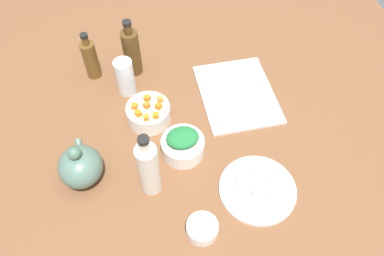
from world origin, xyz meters
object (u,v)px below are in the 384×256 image
object	(u,v)px
bowl_small_side	(202,229)
bottle_2	(91,59)
plate_tofu	(257,189)
cutting_board	(237,94)
teapot	(80,166)
drinking_glass_0	(125,77)
bowl_greens	(183,146)
bowl_carrots	(149,113)
bottle_0	(132,52)
bottle_1	(149,168)

from	to	relation	value
bowl_small_side	bottle_2	bearing A→B (deg)	21.68
plate_tofu	bowl_small_side	size ratio (longest dim) A/B	2.60
cutting_board	teapot	bearing A→B (deg)	113.02
drinking_glass_0	bowl_greens	bearing A→B (deg)	-153.47
bowl_carrots	bottle_0	bearing A→B (deg)	5.86
cutting_board	bowl_carrots	size ratio (longest dim) A/B	2.23
bowl_small_side	drinking_glass_0	xyz separation A→B (cm)	(56.10, 15.21, 4.87)
bowl_carrots	bottle_1	distance (cm)	26.35
plate_tofu	bottle_1	size ratio (longest dim) A/B	0.92
bottle_1	drinking_glass_0	size ratio (longest dim) A/B	1.80
bowl_greens	bottle_1	world-z (taller)	bottle_1
bowl_carrots	bottle_0	world-z (taller)	bottle_0
bowl_greens	bottle_2	distance (cm)	47.79
bowl_carrots	teapot	bearing A→B (deg)	129.27
bowl_greens	bottle_2	xyz separation A→B (cm)	(39.85, 25.94, 4.83)
drinking_glass_0	bowl_small_side	bearing A→B (deg)	-164.83
bowl_small_side	cutting_board	bearing A→B (deg)	-25.85
teapot	bottle_2	xyz separation A→B (cm)	(42.70, -4.69, 1.99)
cutting_board	drinking_glass_0	bearing A→B (deg)	75.81
cutting_board	plate_tofu	xyz separation A→B (cm)	(-37.50, 4.06, 0.10)
cutting_board	bottle_0	xyz separation A→B (cm)	(19.09, 34.27, 8.87)
plate_tofu	bowl_greens	xyz separation A→B (cm)	(17.54, 18.98, 2.37)
plate_tofu	bowl_carrots	distance (cm)	42.86
cutting_board	bottle_2	xyz separation A→B (cm)	(19.90, 48.98, 7.29)
bottle_1	bottle_2	bearing A→B (deg)	16.36
teapot	bottle_2	bearing A→B (deg)	-6.27
teapot	bottle_1	xyz separation A→B (cm)	(-7.34, -19.38, 4.55)
plate_tofu	teapot	xyz separation A→B (cm)	(14.69, 49.60, 5.20)
cutting_board	bowl_greens	bearing A→B (deg)	130.89
drinking_glass_0	teapot	bearing A→B (deg)	153.83
cutting_board	drinking_glass_0	world-z (taller)	drinking_glass_0
teapot	drinking_glass_0	xyz separation A→B (cm)	(32.35, -15.90, 1.03)
plate_tofu	bottle_2	size ratio (longest dim) A/B	1.21
bowl_greens	drinking_glass_0	world-z (taller)	drinking_glass_0
bottle_0	bottle_2	world-z (taller)	bottle_0
bottle_0	bottle_1	xyz separation A→B (cm)	(-49.24, 0.01, 0.97)
bowl_greens	bottle_0	distance (cm)	41.13
bowl_greens	plate_tofu	bearing A→B (deg)	-132.75
bottle_1	bottle_2	size ratio (longest dim) A/B	1.32
bottle_2	teapot	bearing A→B (deg)	173.73
bottle_1	drinking_glass_0	xyz separation A→B (cm)	(39.70, 3.48, -3.51)
cutting_board	bottle_1	world-z (taller)	bottle_1
plate_tofu	drinking_glass_0	xyz separation A→B (cm)	(47.05, 33.71, 6.24)
plate_tofu	bowl_carrots	xyz separation A→B (cm)	(32.56, 27.75, 2.52)
cutting_board	teapot	size ratio (longest dim) A/B	2.10
bottle_0	plate_tofu	bearing A→B (deg)	-151.90
bottle_1	bottle_2	world-z (taller)	bottle_1
bowl_small_side	bottle_1	world-z (taller)	bottle_1
cutting_board	bottle_0	size ratio (longest dim) A/B	1.44
plate_tofu	bowl_greens	size ratio (longest dim) A/B	1.69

